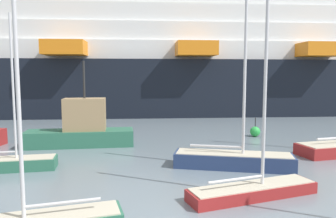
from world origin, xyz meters
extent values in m
cube|color=maroon|center=(2.73, 3.71, 0.22)|extent=(5.40, 2.78, 0.45)
cube|color=beige|center=(2.73, 3.71, 0.47)|extent=(5.17, 2.63, 0.04)
cylinder|color=silver|center=(3.13, 3.84, 4.38)|extent=(0.13, 0.13, 7.87)
cylinder|color=silver|center=(2.00, 3.47, 0.80)|extent=(2.29, 0.84, 0.10)
cube|color=navy|center=(2.95, 7.69, 0.37)|extent=(6.16, 2.81, 0.74)
cube|color=beige|center=(2.95, 7.69, 0.76)|extent=(5.90, 2.64, 0.04)
cylinder|color=silver|center=(3.42, 7.59, 4.87)|extent=(0.14, 0.14, 8.27)
cylinder|color=silver|center=(2.11, 7.89, 1.09)|extent=(2.65, 0.72, 0.11)
cube|color=#2D6B51|center=(-8.34, 7.78, 0.29)|extent=(4.64, 1.88, 0.58)
cube|color=beige|center=(-8.34, 7.78, 0.60)|extent=(4.44, 1.76, 0.04)
cylinder|color=silver|center=(-7.98, 7.83, 4.14)|extent=(0.11, 0.11, 7.13)
cube|color=beige|center=(-4.44, 0.90, 0.63)|extent=(4.72, 2.22, 0.04)
cylinder|color=silver|center=(-4.81, 0.80, 4.49)|extent=(0.11, 0.11, 7.75)
cylinder|color=silver|center=(-3.77, 1.08, 0.96)|extent=(2.11, 0.64, 0.09)
cube|color=#2D6B51|center=(-6.09, 13.33, 0.53)|extent=(7.26, 2.70, 1.06)
cube|color=#A3845B|center=(-5.73, 13.36, 2.14)|extent=(2.85, 1.79, 2.15)
cylinder|color=#262626|center=(-5.73, 13.36, 4.46)|extent=(0.14, 0.14, 2.49)
sphere|color=green|center=(6.79, 16.13, 0.39)|extent=(0.78, 0.78, 0.78)
cylinder|color=black|center=(6.79, 16.13, 1.13)|extent=(0.06, 0.06, 0.70)
cube|color=black|center=(-3.79, 35.48, 3.30)|extent=(120.61, 21.01, 6.61)
cube|color=white|center=(-3.79, 35.48, 7.69)|extent=(110.93, 18.65, 2.16)
cube|color=white|center=(-3.79, 35.48, 9.85)|extent=(104.28, 17.53, 2.16)
cube|color=white|center=(-3.79, 35.48, 12.01)|extent=(97.62, 16.42, 2.16)
cube|color=white|center=(-3.79, 35.48, 14.17)|extent=(90.97, 15.30, 2.16)
cube|color=orange|center=(-10.48, 26.50, 7.69)|extent=(4.44, 3.51, 1.51)
cube|color=orange|center=(3.52, 26.99, 7.69)|extent=(4.44, 3.51, 1.51)
cube|color=orange|center=(17.52, 27.48, 7.69)|extent=(4.44, 3.51, 1.51)
camera|label=1|loc=(-1.09, -8.09, 4.66)|focal=34.06mm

